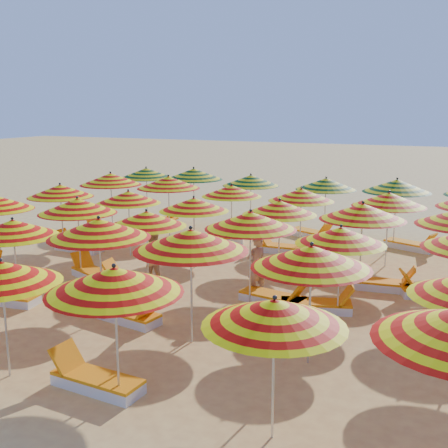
{
  "coord_description": "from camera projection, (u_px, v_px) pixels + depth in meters",
  "views": [
    {
      "loc": [
        6.49,
        -13.76,
        4.91
      ],
      "look_at": [
        0.0,
        0.5,
        1.6
      ],
      "focal_mm": 45.0,
      "sensor_mm": 36.0,
      "label": 1
    }
  ],
  "objects": [
    {
      "name": "beachgoer_a",
      "position": [
        256.0,
        265.0,
        14.73
      ],
      "size": [
        0.63,
        0.7,
        1.59
      ],
      "primitive_type": "imported",
      "rotation": [
        0.0,
        0.0,
        4.14
      ],
      "color": "tan",
      "rests_on": "ground"
    },
    {
      "name": "umbrella_22",
      "position": [
        363.0,
        212.0,
        14.89
      ],
      "size": [
        2.67,
        2.67,
        2.44
      ],
      "color": "silver",
      "rests_on": "ground"
    },
    {
      "name": "umbrella_25",
      "position": [
        168.0,
        182.0,
        20.52
      ],
      "size": [
        3.06,
        3.06,
        2.45
      ],
      "color": "silver",
      "rests_on": "ground"
    },
    {
      "name": "lounger_17",
      "position": [
        221.0,
        239.0,
        20.48
      ],
      "size": [
        1.83,
        1.15,
        0.69
      ],
      "rotation": [
        0.0,
        0.0,
        0.36
      ],
      "color": "white",
      "rests_on": "ground"
    },
    {
      "name": "lounger_22",
      "position": [
        411.0,
        245.0,
        19.53
      ],
      "size": [
        1.83,
        1.15,
        0.69
      ],
      "rotation": [
        0.0,
        0.0,
        -0.36
      ],
      "color": "white",
      "rests_on": "ground"
    },
    {
      "name": "umbrella_16",
      "position": [
        341.0,
        236.0,
        12.96
      ],
      "size": [
        2.8,
        2.8,
        2.23
      ],
      "color": "silver",
      "rests_on": "ground"
    },
    {
      "name": "umbrella_34",
      "position": [
        397.0,
        186.0,
        19.39
      ],
      "size": [
        2.8,
        2.8,
        2.49
      ],
      "color": "silver",
      "rests_on": "ground"
    },
    {
      "name": "lounger_18",
      "position": [
        283.0,
        248.0,
        19.11
      ],
      "size": [
        1.75,
        0.64,
        0.69
      ],
      "rotation": [
        0.0,
        0.0,
        3.18
      ],
      "color": "white",
      "rests_on": "ground"
    },
    {
      "name": "umbrella_24",
      "position": [
        111.0,
        179.0,
        21.27
      ],
      "size": [
        2.43,
        2.43,
        2.48
      ],
      "color": "silver",
      "rests_on": "ground"
    },
    {
      "name": "umbrella_32",
      "position": [
        251.0,
        180.0,
        21.77
      ],
      "size": [
        2.79,
        2.79,
        2.35
      ],
      "color": "silver",
      "rests_on": "ground"
    },
    {
      "name": "umbrella_18",
      "position": [
        60.0,
        191.0,
        19.02
      ],
      "size": [
        2.8,
        2.8,
        2.36
      ],
      "color": "silver",
      "rests_on": "ground"
    },
    {
      "name": "lounger_10",
      "position": [
        318.0,
        305.0,
        13.64
      ],
      "size": [
        1.83,
        1.07,
        0.69
      ],
      "rotation": [
        0.0,
        0.0,
        0.3
      ],
      "color": "white",
      "rests_on": "ground"
    },
    {
      "name": "lounger_14",
      "position": [
        383.0,
        284.0,
        15.24
      ],
      "size": [
        1.79,
        0.78,
        0.69
      ],
      "rotation": [
        0.0,
        0.0,
        0.12
      ],
      "color": "white",
      "rests_on": "ground"
    },
    {
      "name": "umbrella_19",
      "position": [
        128.0,
        197.0,
        18.37
      ],
      "size": [
        2.72,
        2.72,
        2.24
      ],
      "color": "silver",
      "rests_on": "ground"
    },
    {
      "name": "lounger_7",
      "position": [
        94.0,
        274.0,
        16.18
      ],
      "size": [
        1.82,
        1.19,
        0.69
      ],
      "rotation": [
        0.0,
        0.0,
        2.75
      ],
      "color": "white",
      "rests_on": "ground"
    },
    {
      "name": "beachgoer_b",
      "position": [
        153.0,
        258.0,
        15.57
      ],
      "size": [
        0.88,
        0.77,
        1.54
      ],
      "primitive_type": "imported",
      "rotation": [
        0.0,
        0.0,
        3.43
      ],
      "color": "tan",
      "rests_on": "ground"
    },
    {
      "name": "lounger_15",
      "position": [
        432.0,
        291.0,
        14.72
      ],
      "size": [
        1.82,
        1.21,
        0.69
      ],
      "rotation": [
        0.0,
        0.0,
        3.55
      ],
      "color": "white",
      "rests_on": "ground"
    },
    {
      "name": "lounger_9",
      "position": [
        275.0,
        298.0,
        14.15
      ],
      "size": [
        1.81,
        0.87,
        0.69
      ],
      "rotation": [
        0.0,
        0.0,
        -0.17
      ],
      "color": "white",
      "rests_on": "ground"
    },
    {
      "name": "umbrella_8",
      "position": [
        99.0,
        229.0,
        12.69
      ],
      "size": [
        2.71,
        2.71,
        2.48
      ],
      "color": "silver",
      "rests_on": "ground"
    },
    {
      "name": "lounger_5",
      "position": [
        128.0,
        315.0,
        12.99
      ],
      "size": [
        1.8,
        0.86,
        0.69
      ],
      "rotation": [
        0.0,
        0.0,
        -0.16
      ],
      "color": "white",
      "rests_on": "ground"
    },
    {
      "name": "umbrella_7",
      "position": [
        13.0,
        228.0,
        13.49
      ],
      "size": [
        2.77,
        2.77,
        2.3
      ],
      "color": "silver",
      "rests_on": "ground"
    },
    {
      "name": "umbrella_21",
      "position": [
        280.0,
        208.0,
        16.18
      ],
      "size": [
        2.72,
        2.72,
        2.3
      ],
      "color": "silver",
      "rests_on": "ground"
    },
    {
      "name": "lounger_12",
      "position": [
        78.0,
        247.0,
        19.34
      ],
      "size": [
        1.75,
        0.63,
        0.69
      ],
      "rotation": [
        0.0,
        0.0,
        3.11
      ],
      "color": "white",
      "rests_on": "ground"
    },
    {
      "name": "lounger_8",
      "position": [
        133.0,
        281.0,
        15.55
      ],
      "size": [
        1.78,
        0.75,
        0.69
      ],
      "rotation": [
        0.0,
        0.0,
        3.24
      ],
      "color": "white",
      "rests_on": "ground"
    },
    {
      "name": "umbrella_30",
      "position": [
        146.0,
        173.0,
        23.8
      ],
      "size": [
        2.78,
        2.78,
        2.4
      ],
      "color": "silver",
      "rests_on": "ground"
    },
    {
      "name": "umbrella_28",
      "position": [
        389.0,
        200.0,
        17.1
      ],
      "size": [
        2.53,
        2.53,
        2.39
      ],
      "color": "silver",
      "rests_on": "ground"
    },
    {
      "name": "lounger_2",
      "position": [
        95.0,
        380.0,
        9.91
      ],
      "size": [
        1.77,
        0.69,
        0.69
      ],
      "rotation": [
        0.0,
        0.0,
        3.07
      ],
      "color": "white",
      "rests_on": "ground"
    },
    {
      "name": "lounger_16",
      "position": [
        102.0,
        229.0,
        22.03
      ],
      "size": [
        1.82,
        1.2,
        0.69
      ],
      "rotation": [
        0.0,
        0.0,
        2.75
      ],
      "color": "white",
      "rests_on": "ground"
    },
    {
      "name": "umbrella_31",
      "position": [
        194.0,
        174.0,
        22.7
      ],
      "size": [
        3.01,
        3.01,
        2.5
      ],
      "color": "silver",
      "rests_on": "ground"
    },
    {
      "name": "ground",
      "position": [
        217.0,
        282.0,
        15.9
      ],
      "size": [
        120.0,
        120.0,
        0.0
      ],
      "primitive_type": "plane",
      "color": "#F1C76B",
      "rests_on": "ground"
    },
    {
      "name": "lounger_20",
      "position": [
        238.0,
        228.0,
        22.32
      ],
      "size": [
        1.83,
        1.15,
        0.69
      ],
      "rotation": [
        0.0,
        0.0,
        0.36
      ],
      "color": "white",
      "rests_on": "ground"
    },
    {
      "name": "umbrella_9",
      "position": [
        191.0,
        240.0,
        11.44
      ],
      "size": [
        2.44,
        2.44,
        2.52
      ],
      "color": "silver",
      "rests_on": "ground"
    },
    {
      "name": "umbrella_13",
      "position": [
        77.0,
        206.0,
        16.02
      ],
      "size": [
        2.86,
        2.86,
        2.39
      ],
      "color": "silver",
      "rests_on": "ground"
    },
    {
      "name": "umbrella_26",
      "position": [
        232.0,
        191.0,
        19.69
      ],
      "size": [
        2.78,
        2.78,
        2.25
      ],
      "color": "silver",
      "rests_on": "ground"
    },
    {
      "name": "umbrella_15",
      "position": [
        251.0,
        221.0,
        13.81
      ],
      "size": [
        2.64,
        2.64,
        2.43
      ],
      "color": "silver",
      "rests_on": "ground"
    },
    {
      "name": "lounger_13",
      "position": [
        296.0,
        274.0,
        16.13
      ],
      "size": [
        1.82,
        0.95,
        0.69
      ],
      "rotation": [
        0.0,
        0.0,
        -0.22
      ],
      "color": "white",
      "rests_on": "ground"
    },
    {
      "name": "umbrella_10",
      "position": [
        311.0,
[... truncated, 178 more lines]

